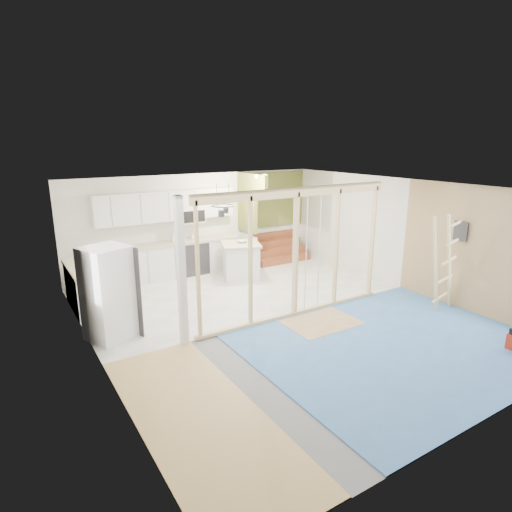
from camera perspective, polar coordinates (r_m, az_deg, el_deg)
room at (r=8.23m, az=3.72°, el=0.05°), size 7.01×8.01×2.61m
floor_overlays at (r=8.74m, az=3.73°, el=-7.98°), size 7.00×8.00×0.03m
stud_frame at (r=8.02m, az=2.34°, el=1.81°), size 4.66×0.14×2.60m
base_cabinets at (r=10.69m, az=-14.13°, el=-1.45°), size 4.45×2.24×0.93m
upper_cabinets at (r=11.06m, az=-11.53°, el=6.45°), size 3.60×0.41×0.85m
green_partition at (r=12.37m, az=1.55°, el=3.54°), size 2.25×1.51×2.60m
pot_rack at (r=9.51m, az=-4.41°, el=6.39°), size 0.52×0.52×0.72m
sheathing_panel at (r=9.51m, az=28.56°, el=0.27°), size 0.02×4.00×2.60m
electrical_panel at (r=9.69m, az=25.63°, el=3.01°), size 0.04×0.30×0.40m
ceiling_light at (r=11.25m, az=0.70°, el=10.58°), size 0.32×0.32×0.08m
fridge at (r=7.95m, az=-19.02°, el=-4.76°), size 0.96×0.92×1.69m
island at (r=10.96m, az=-2.02°, el=-0.64°), size 1.21×1.21×0.92m
bowl at (r=10.91m, az=-1.89°, el=1.96°), size 0.31×0.31×0.06m
soap_bottle_a at (r=11.12m, az=-11.04°, el=2.60°), size 0.14×0.14×0.28m
soap_bottle_b at (r=11.41m, az=-8.47°, el=2.80°), size 0.09×0.09×0.20m
ladder at (r=9.51m, az=23.81°, el=-0.81°), size 1.09×0.06×2.02m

